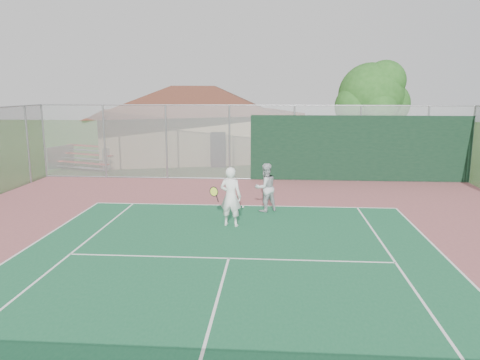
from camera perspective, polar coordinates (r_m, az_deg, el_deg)
name	(u,v)px	position (r m, az deg, el deg)	size (l,w,h in m)	color
back_fence	(296,145)	(21.87, 6.85, 4.23)	(20.08, 0.11, 3.53)	gray
clubhouse	(195,115)	(29.37, -5.46, 7.92)	(13.93, 11.13, 5.26)	tan
bleachers	(87,157)	(26.65, -18.12, 2.72)	(3.76, 2.83, 1.19)	#AE3528
tree	(373,98)	(26.18, 15.86, 9.59)	(4.11, 3.89, 5.73)	#382314
player_white_front	(230,197)	(14.45, -1.17, -2.10)	(1.02, 0.70, 1.86)	silver
player_grey_back	(265,188)	(16.23, 3.12, -0.98)	(1.03, 0.98, 1.69)	#B2B4B7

